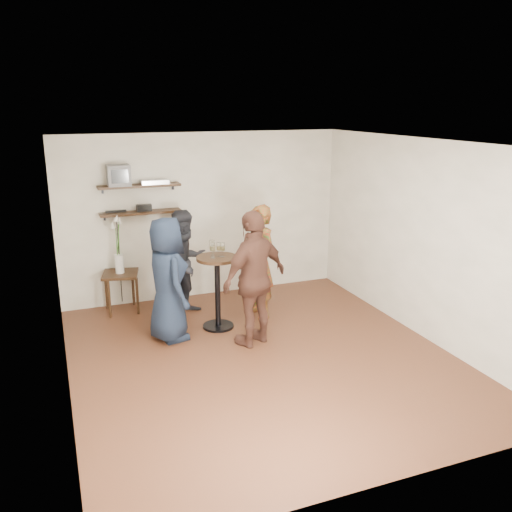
{
  "coord_description": "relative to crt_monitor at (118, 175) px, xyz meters",
  "views": [
    {
      "loc": [
        -2.26,
        -5.64,
        3.02
      ],
      "look_at": [
        0.08,
        0.4,
        1.19
      ],
      "focal_mm": 38.0,
      "sensor_mm": 36.0,
      "label": 1
    }
  ],
  "objects": [
    {
      "name": "wine_glass_fl",
      "position": [
        1.0,
        -1.31,
        -0.85
      ],
      "size": [
        0.07,
        0.07,
        0.22
      ],
      "color": "silver",
      "rests_on": "drinks_table"
    },
    {
      "name": "shelf_lower",
      "position": [
        0.29,
        0.0,
        -0.57
      ],
      "size": [
        1.2,
        0.25,
        0.04
      ],
      "primitive_type": "cube",
      "color": "black",
      "rests_on": "room"
    },
    {
      "name": "person_dark",
      "position": [
        0.8,
        -0.61,
        -1.24
      ],
      "size": [
        0.93,
        0.83,
        1.56
      ],
      "primitive_type": "imported",
      "rotation": [
        0.0,
        0.0,
        0.38
      ],
      "color": "black",
      "rests_on": "room"
    },
    {
      "name": "vase_lilies",
      "position": [
        -0.09,
        -0.18,
        -1.13
      ],
      "size": [
        0.19,
        0.19,
        0.9
      ],
      "rotation": [
        0.0,
        0.0,
        -0.22
      ],
      "color": "silver",
      "rests_on": "side_table"
    },
    {
      "name": "person_brown",
      "position": [
        1.36,
        -1.94,
        -1.14
      ],
      "size": [
        1.12,
        0.81,
        1.76
      ],
      "primitive_type": "imported",
      "rotation": [
        0.0,
        0.0,
        3.56
      ],
      "color": "#4D2B21",
      "rests_on": "room"
    },
    {
      "name": "wine_glass_fr",
      "position": [
        1.14,
        -1.31,
        -0.86
      ],
      "size": [
        0.06,
        0.06,
        0.19
      ],
      "color": "silver",
      "rests_on": "drinks_table"
    },
    {
      "name": "dvd_deck",
      "position": [
        0.51,
        0.0,
        -0.12
      ],
      "size": [
        0.4,
        0.24,
        0.06
      ],
      "primitive_type": "cube",
      "color": "silver",
      "rests_on": "shelf_upper"
    },
    {
      "name": "wine_glass_bl",
      "position": [
        1.03,
        -1.2,
        -0.85
      ],
      "size": [
        0.07,
        0.07,
        0.22
      ],
      "color": "silver",
      "rests_on": "drinks_table"
    },
    {
      "name": "drinks_table",
      "position": [
        1.07,
        -1.28,
        -1.36
      ],
      "size": [
        0.56,
        0.56,
        1.02
      ],
      "color": "black",
      "rests_on": "room"
    },
    {
      "name": "wine_glass_br",
      "position": [
        1.1,
        -1.27,
        -0.87
      ],
      "size": [
        0.06,
        0.06,
        0.19
      ],
      "color": "silver",
      "rests_on": "drinks_table"
    },
    {
      "name": "crt_monitor",
      "position": [
        0.0,
        0.0,
        0.0
      ],
      "size": [
        0.32,
        0.3,
        0.3
      ],
      "primitive_type": "cube",
      "color": "#59595B",
      "rests_on": "shelf_upper"
    },
    {
      "name": "shelf_upper",
      "position": [
        0.29,
        0.0,
        -0.17
      ],
      "size": [
        1.2,
        0.25,
        0.04
      ],
      "primitive_type": "cube",
      "color": "black",
      "rests_on": "room"
    },
    {
      "name": "room",
      "position": [
        1.29,
        -2.38,
        -0.72
      ],
      "size": [
        4.58,
        5.08,
        2.68
      ],
      "color": "#482417",
      "rests_on": "ground"
    },
    {
      "name": "radio",
      "position": [
        0.34,
        0.0,
        -0.5
      ],
      "size": [
        0.22,
        0.1,
        0.1
      ],
      "primitive_type": "cube",
      "color": "black",
      "rests_on": "shelf_lower"
    },
    {
      "name": "person_plaid",
      "position": [
        1.76,
        -1.08,
        -1.19
      ],
      "size": [
        0.54,
        0.69,
        1.65
      ],
      "primitive_type": "imported",
      "rotation": [
        0.0,
        0.0,
        -1.3
      ],
      "color": "red",
      "rests_on": "room"
    },
    {
      "name": "power_strip",
      "position": [
        -0.07,
        0.05,
        -0.54
      ],
      "size": [
        0.3,
        0.05,
        0.03
      ],
      "primitive_type": "cube",
      "color": "black",
      "rests_on": "shelf_lower"
    },
    {
      "name": "side_table",
      "position": [
        -0.09,
        -0.17,
        -1.51
      ],
      "size": [
        0.6,
        0.6,
        0.6
      ],
      "rotation": [
        0.0,
        0.0,
        -0.22
      ],
      "color": "black",
      "rests_on": "room"
    },
    {
      "name": "person_navy",
      "position": [
        0.36,
        -1.4,
        -1.2
      ],
      "size": [
        0.65,
        0.88,
        1.64
      ],
      "primitive_type": "imported",
      "rotation": [
        0.0,
        0.0,
        1.74
      ],
      "color": "#151F31",
      "rests_on": "room"
    }
  ]
}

